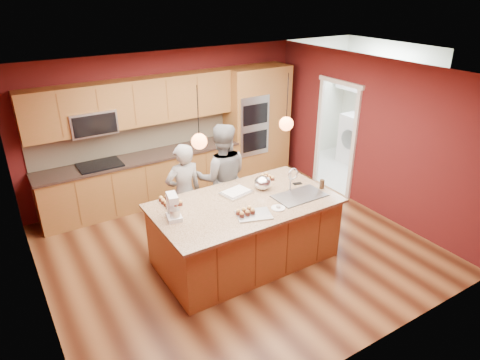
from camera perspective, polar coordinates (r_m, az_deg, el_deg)
floor at (r=6.80m, az=-0.50°, el=-9.03°), size 5.50×5.50×0.00m
ceiling at (r=5.74m, az=-0.61°, el=13.92°), size 5.50×5.50×0.00m
wall_back at (r=8.25m, az=-9.74°, el=7.32°), size 5.50×0.00×5.50m
wall_front at (r=4.47m, az=16.71°, el=-9.51°), size 5.50×0.00×5.50m
wall_left at (r=5.40m, az=-26.38°, el=-4.88°), size 0.00×5.00×5.00m
wall_right at (r=7.84m, az=16.94°, el=5.65°), size 0.00×5.00×5.00m
cabinet_run at (r=7.92m, az=-13.35°, el=3.45°), size 3.74×0.64×2.30m
oven_column at (r=8.88m, az=2.23°, el=7.60°), size 1.30×0.62×2.30m
doorway_trim at (r=8.43m, az=12.60°, el=5.32°), size 0.08×1.11×2.20m
laundry_room at (r=9.62m, az=18.58°, el=12.63°), size 2.60×2.70×2.70m
pendant_left at (r=5.34m, az=-5.46°, el=5.19°), size 0.20×0.20×0.80m
pendant_right at (r=6.03m, az=6.18°, el=7.49°), size 0.20×0.20×0.80m
island at (r=6.30m, az=0.77°, el=-6.71°), size 2.60×1.46×1.34m
person_left at (r=6.70m, az=-7.46°, el=-1.77°), size 0.60×0.40×1.62m
person_right at (r=6.93m, az=-2.43°, el=0.29°), size 1.09×0.98×1.82m
stand_mixer at (r=5.66m, az=-8.92°, el=-3.76°), size 0.23×0.29×0.35m
sheet_cake at (r=6.29m, az=-0.53°, el=-1.66°), size 0.48×0.39×0.05m
cooling_rack at (r=5.73m, az=1.84°, el=-4.65°), size 0.54×0.46×0.02m
mixing_bowl at (r=6.41m, az=3.02°, el=-0.38°), size 0.26×0.26×0.22m
plate at (r=5.92m, az=5.12°, el=-3.75°), size 0.19×0.19×0.01m
tumbler at (r=6.55m, az=10.87°, el=-0.55°), size 0.07×0.07×0.14m
phone at (r=6.66m, az=7.67°, el=-0.47°), size 0.15×0.10×0.01m
cupcakes_left at (r=6.10m, az=-9.27°, el=-2.75°), size 0.26×0.35×0.08m
cupcakes_rack at (r=5.71m, az=0.74°, el=-4.21°), size 0.26×0.17×0.08m
cupcakes_right at (r=6.77m, az=3.68°, el=0.42°), size 0.16×0.24×0.07m
washer at (r=9.64m, az=18.62°, el=3.66°), size 0.69×0.71×1.02m
dryer at (r=10.08m, az=15.69°, el=5.27°), size 0.70×0.72×1.12m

